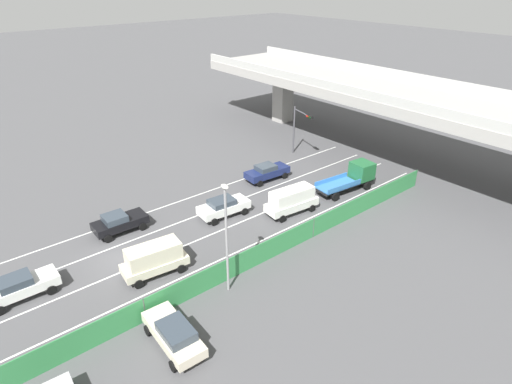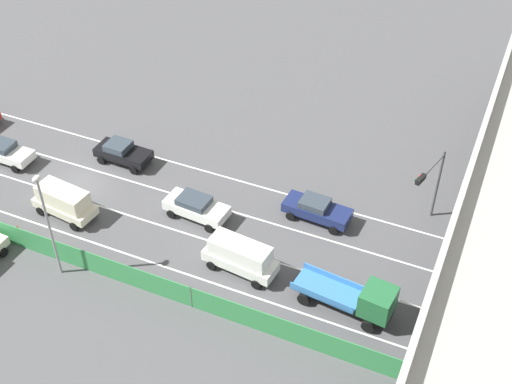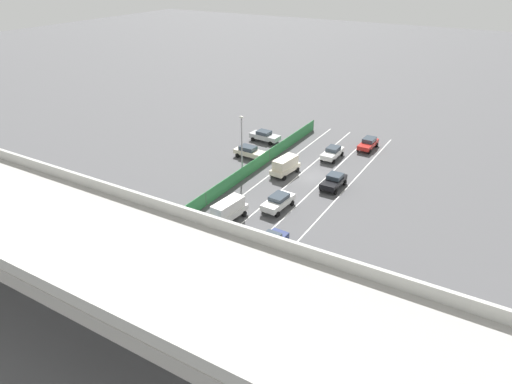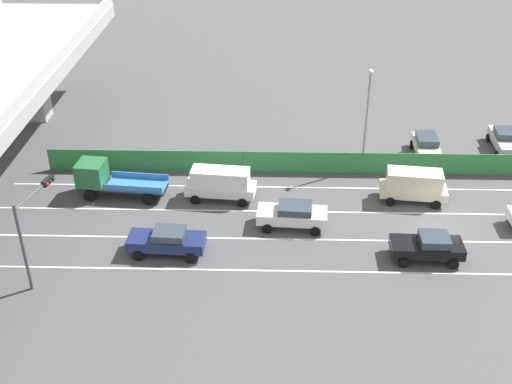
# 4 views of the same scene
# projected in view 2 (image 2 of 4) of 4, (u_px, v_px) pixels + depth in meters

# --- Properties ---
(ground_plane) EXTENTS (300.00, 300.00, 0.00)m
(ground_plane) POSITION_uv_depth(u_px,v_px,m) (82.00, 183.00, 49.69)
(ground_plane) COLOR #4C4C4F
(lane_line_left_edge) EXTENTS (0.14, 47.23, 0.01)m
(lane_line_left_edge) POSITION_uv_depth(u_px,v_px,m) (182.00, 164.00, 51.35)
(lane_line_left_edge) COLOR silver
(lane_line_left_edge) RESTS_ON ground
(lane_line_mid_left) EXTENTS (0.14, 47.23, 0.01)m
(lane_line_mid_left) POSITION_uv_depth(u_px,v_px,m) (160.00, 190.00, 49.09)
(lane_line_mid_left) COLOR silver
(lane_line_mid_left) RESTS_ON ground
(lane_line_mid_right) EXTENTS (0.14, 47.23, 0.01)m
(lane_line_mid_right) POSITION_uv_depth(u_px,v_px,m) (136.00, 218.00, 46.83)
(lane_line_mid_right) COLOR silver
(lane_line_mid_right) RESTS_ON ground
(lane_line_right_edge) EXTENTS (0.14, 47.23, 0.01)m
(lane_line_right_edge) POSITION_uv_depth(u_px,v_px,m) (110.00, 248.00, 44.57)
(lane_line_right_edge) COLOR silver
(lane_line_right_edge) RESTS_ON ground
(green_fence) EXTENTS (0.10, 43.33, 1.69)m
(green_fence) POSITION_uv_depth(u_px,v_px,m) (89.00, 262.00, 42.49)
(green_fence) COLOR #338447
(green_fence) RESTS_ON ground
(car_sedan_white) EXTENTS (1.98, 4.49, 1.64)m
(car_sedan_white) POSITION_uv_depth(u_px,v_px,m) (4.00, 151.00, 51.13)
(car_sedan_white) COLOR white
(car_sedan_white) RESTS_ON ground
(car_hatchback_white) EXTENTS (2.29, 4.56, 1.62)m
(car_hatchback_white) POSITION_uv_depth(u_px,v_px,m) (196.00, 207.00, 46.33)
(car_hatchback_white) COLOR silver
(car_hatchback_white) RESTS_ON ground
(car_van_cream) EXTENTS (2.42, 4.64, 2.25)m
(car_van_cream) POSITION_uv_depth(u_px,v_px,m) (64.00, 201.00, 46.26)
(car_van_cream) COLOR beige
(car_van_cream) RESTS_ON ground
(car_sedan_black) EXTENTS (2.14, 4.26, 1.63)m
(car_sedan_black) POSITION_uv_depth(u_px,v_px,m) (122.00, 152.00, 51.05)
(car_sedan_black) COLOR black
(car_sedan_black) RESTS_ON ground
(car_van_white) EXTENTS (2.29, 4.90, 2.27)m
(car_van_white) POSITION_uv_depth(u_px,v_px,m) (240.00, 256.00, 42.29)
(car_van_white) COLOR silver
(car_van_white) RESTS_ON ground
(car_sedan_navy) EXTENTS (2.15, 4.70, 1.63)m
(car_sedan_navy) POSITION_uv_depth(u_px,v_px,m) (317.00, 209.00, 46.16)
(car_sedan_navy) COLOR navy
(car_sedan_navy) RESTS_ON ground
(flatbed_truck_blue) EXTENTS (2.66, 6.22, 2.46)m
(flatbed_truck_blue) POSITION_uv_depth(u_px,v_px,m) (361.00, 299.00, 39.61)
(flatbed_truck_blue) COLOR black
(flatbed_truck_blue) RESTS_ON ground
(traffic_light) EXTENTS (3.65, 1.21, 5.49)m
(traffic_light) POSITION_uv_depth(u_px,v_px,m) (431.00, 180.00, 43.76)
(traffic_light) COLOR #47474C
(traffic_light) RESTS_ON ground
(street_lamp) EXTENTS (0.60, 0.36, 7.73)m
(street_lamp) POSITION_uv_depth(u_px,v_px,m) (47.00, 217.00, 39.97)
(street_lamp) COLOR gray
(street_lamp) RESTS_ON ground
(traffic_cone) EXTENTS (0.47, 0.47, 0.56)m
(traffic_cone) POSITION_uv_depth(u_px,v_px,m) (18.00, 229.00, 45.63)
(traffic_cone) COLOR orange
(traffic_cone) RESTS_ON ground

